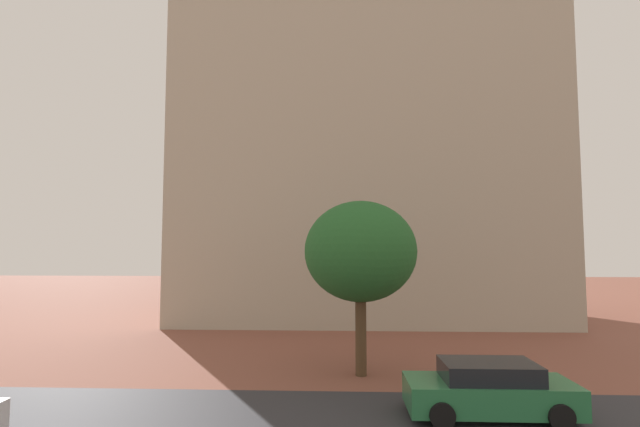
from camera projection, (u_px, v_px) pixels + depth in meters
name	position (u px, v px, depth m)	size (l,w,h in m)	color
ground_plane	(304.00, 415.00, 12.21)	(120.00, 120.00, 0.00)	brown
landmark_building	(365.00, 143.00, 30.56)	(23.10, 10.84, 33.88)	#B2A893
car_green	(489.00, 390.00, 12.18)	(4.37, 1.98, 1.42)	#287042
tree_curb_far	(360.00, 252.00, 16.34)	(3.98, 3.98, 6.13)	#4C3823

